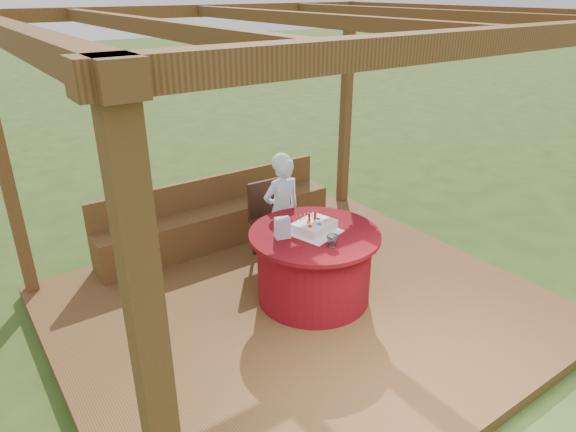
% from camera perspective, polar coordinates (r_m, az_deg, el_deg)
% --- Properties ---
extents(ground, '(60.00, 60.00, 0.00)m').
position_cam_1_polar(ground, '(5.24, 1.61, -10.95)').
color(ground, '#2B4416').
rests_on(ground, ground).
extents(deck, '(4.50, 4.00, 0.12)m').
position_cam_1_polar(deck, '(5.21, 1.61, -10.41)').
color(deck, brown).
rests_on(deck, ground).
extents(pergola, '(4.50, 4.00, 2.72)m').
position_cam_1_polar(pergola, '(4.33, 1.99, 16.08)').
color(pergola, brown).
rests_on(pergola, deck).
extents(bench, '(3.00, 0.42, 0.80)m').
position_cam_1_polar(bench, '(6.33, -7.70, -0.63)').
color(bench, brown).
rests_on(bench, deck).
extents(table, '(1.27, 1.27, 0.73)m').
position_cam_1_polar(table, '(5.11, 2.90, -5.49)').
color(table, maroon).
rests_on(table, deck).
extents(chair, '(0.45, 0.45, 0.88)m').
position_cam_1_polar(chair, '(5.88, -1.96, 0.02)').
color(chair, '#361C11').
rests_on(chair, deck).
extents(elderly_woman, '(0.47, 0.31, 1.29)m').
position_cam_1_polar(elderly_woman, '(5.66, -0.70, 0.82)').
color(elderly_woman, '#ABD6FF').
rests_on(elderly_woman, deck).
extents(birthday_cake, '(0.52, 0.52, 0.19)m').
position_cam_1_polar(birthday_cake, '(4.91, 2.96, -1.23)').
color(birthday_cake, white).
rests_on(birthday_cake, table).
extents(gift_bag, '(0.16, 0.13, 0.20)m').
position_cam_1_polar(gift_bag, '(4.79, -0.62, -1.33)').
color(gift_bag, '#EF9AD2').
rests_on(gift_bag, table).
extents(drinking_glass, '(0.15, 0.15, 0.10)m').
position_cam_1_polar(drinking_glass, '(4.67, 4.96, -2.77)').
color(drinking_glass, silver).
rests_on(drinking_glass, table).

